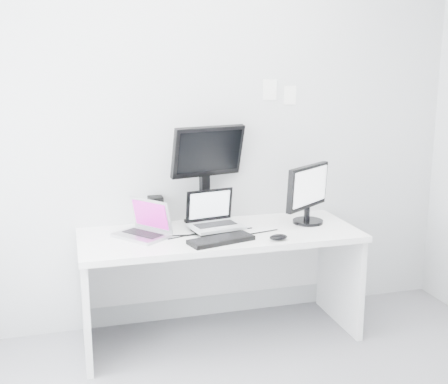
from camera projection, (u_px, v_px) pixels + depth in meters
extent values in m
plane|color=#B8BBBD|center=(207.00, 131.00, 3.84)|extent=(3.60, 0.00, 3.60)
cube|color=white|center=(220.00, 285.00, 3.73)|extent=(1.80, 0.70, 0.73)
cube|color=#A9A9AD|center=(141.00, 219.00, 3.52)|extent=(0.39, 0.40, 0.24)
cube|color=black|center=(156.00, 211.00, 3.81)|extent=(0.12, 0.12, 0.19)
cube|color=#ACB0B4|center=(216.00, 211.00, 3.63)|extent=(0.37, 0.31, 0.27)
cube|color=black|center=(207.00, 173.00, 3.80)|extent=(0.53, 0.30, 0.69)
cube|color=black|center=(309.00, 193.00, 3.82)|extent=(0.49, 0.43, 0.41)
cube|color=black|center=(221.00, 240.00, 3.45)|extent=(0.43, 0.24, 0.03)
ellipsoid|color=black|center=(278.00, 237.00, 3.48)|extent=(0.12, 0.08, 0.04)
cube|color=white|center=(270.00, 90.00, 3.90)|extent=(0.10, 0.00, 0.14)
cube|color=white|center=(290.00, 95.00, 3.95)|extent=(0.09, 0.00, 0.13)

